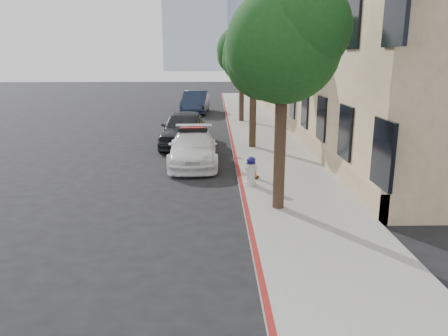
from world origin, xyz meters
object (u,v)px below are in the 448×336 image
at_px(parked_car_mid, 184,128).
at_px(parked_car_far, 196,102).
at_px(traffic_cone, 253,168).
at_px(police_car, 193,148).
at_px(fire_hydrant, 251,171).

relative_size(parked_car_mid, parked_car_far, 0.97).
bearing_deg(traffic_cone, police_car, 129.89).
distance_m(parked_car_mid, fire_hydrant, 7.41).
relative_size(parked_car_mid, fire_hydrant, 5.30).
distance_m(police_car, traffic_cone, 3.23).
xyz_separation_m(fire_hydrant, traffic_cone, (0.14, 0.82, -0.10)).
bearing_deg(fire_hydrant, police_car, 117.24).
relative_size(parked_car_far, traffic_cone, 7.27).
height_order(parked_car_far, fire_hydrant, parked_car_far).
bearing_deg(traffic_cone, parked_car_far, 98.26).
xyz_separation_m(parked_car_far, fire_hydrant, (2.47, -18.83, -0.22)).
bearing_deg(parked_car_far, police_car, -84.57).
xyz_separation_m(police_car, parked_car_mid, (-0.59, 3.67, 0.16)).
distance_m(parked_car_mid, traffic_cone, 6.70).
bearing_deg(fire_hydrant, parked_car_mid, 106.82).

